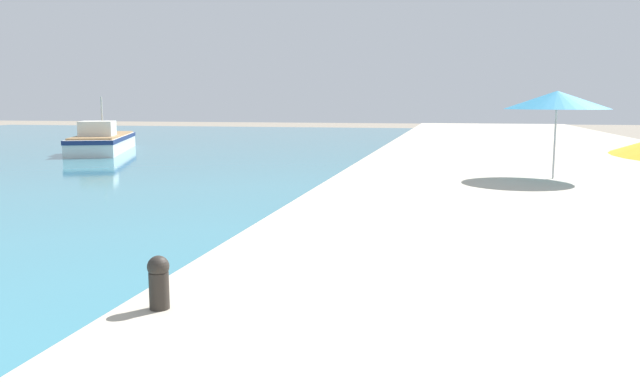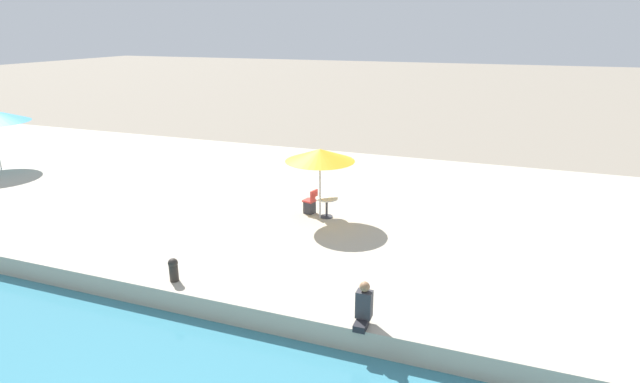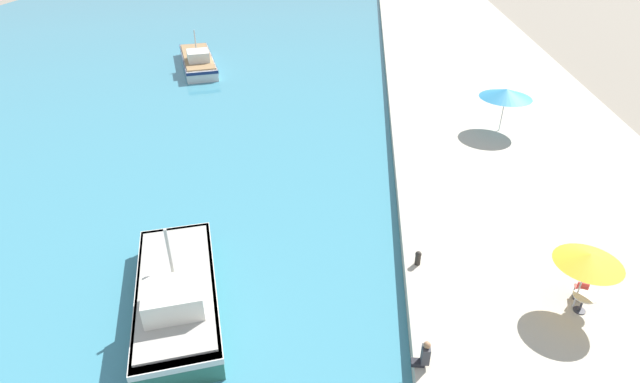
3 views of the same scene
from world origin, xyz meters
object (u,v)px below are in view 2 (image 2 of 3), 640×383
object	(u,v)px
cafe_umbrella_pink	(320,155)
person_at_quay	(364,306)
mooring_bollard	(173,269)
cafe_table	(327,203)
cafe_chair_left	(310,205)

from	to	relation	value
cafe_umbrella_pink	person_at_quay	bearing A→B (deg)	-151.44
cafe_umbrella_pink	mooring_bollard	distance (m)	6.36
cafe_table	mooring_bollard	xyz separation A→B (m)	(-5.85, 2.27, -0.18)
person_at_quay	cafe_chair_left	bearing A→B (deg)	30.78
cafe_umbrella_pink	mooring_bollard	size ratio (longest dim) A/B	3.87
cafe_umbrella_pink	mooring_bollard	bearing A→B (deg)	159.86
cafe_chair_left	mooring_bollard	size ratio (longest dim) A/B	1.39
cafe_table	person_at_quay	distance (m)	6.82
cafe_table	person_at_quay	bearing A→B (deg)	-153.53
cafe_umbrella_pink	cafe_chair_left	size ratio (longest dim) A/B	2.78
cafe_chair_left	mooring_bollard	bearing A→B (deg)	179.46
cafe_table	mooring_bollard	bearing A→B (deg)	158.77
person_at_quay	mooring_bollard	distance (m)	5.32
mooring_bollard	cafe_chair_left	bearing A→B (deg)	-14.62
person_at_quay	mooring_bollard	size ratio (longest dim) A/B	1.62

